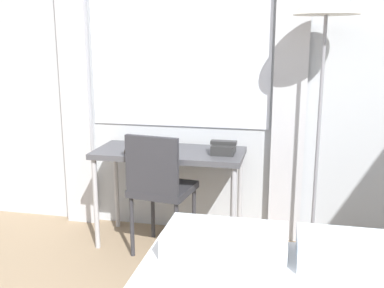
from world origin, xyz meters
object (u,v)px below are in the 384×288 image
desk (169,160)px  standing_lamp (326,18)px  telephone (224,148)px  book (146,149)px  desk_chair (159,184)px

desk → standing_lamp: (1.04, 0.00, 0.99)m
telephone → book: size_ratio=0.55×
desk → standing_lamp: bearing=0.1°
desk → desk_chair: (-0.02, -0.19, -0.13)m
desk_chair → desk: bearing=91.8°
standing_lamp → telephone: size_ratio=10.12×
desk_chair → standing_lamp: standing_lamp is taller
desk → book: size_ratio=3.21×
telephone → standing_lamp: bearing=0.7°
desk_chair → telephone: bearing=31.8°
desk → desk_chair: 0.23m
standing_lamp → telephone: standing_lamp is taller
desk_chair → telephone: (0.42, 0.18, 0.24)m
standing_lamp → book: (-1.20, -0.04, -0.91)m
telephone → book: bearing=-176.8°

